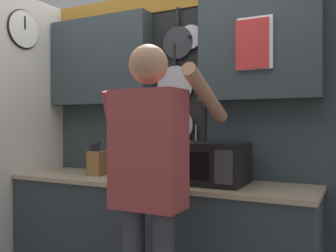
{
  "coord_description": "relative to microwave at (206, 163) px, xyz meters",
  "views": [
    {
      "loc": [
        1.3,
        -2.33,
        1.29
      ],
      "look_at": [
        0.02,
        0.18,
        1.27
      ],
      "focal_mm": 40.0,
      "sensor_mm": 36.0,
      "label": 1
    }
  ],
  "objects": [
    {
      "name": "base_cabinet_counter",
      "position": [
        -0.4,
        -0.0,
        -0.59
      ],
      "size": [
        2.24,
        0.59,
        0.89
      ],
      "color": "#2D383D",
      "rests_on": "ground_plane"
    },
    {
      "name": "back_wall_unit",
      "position": [
        -0.4,
        0.26,
        0.44
      ],
      "size": [
        2.81,
        0.23,
        2.33
      ],
      "color": "#2D383D",
      "rests_on": "ground_plane"
    },
    {
      "name": "microwave",
      "position": [
        0.0,
        0.0,
        0.0
      ],
      "size": [
        0.52,
        0.38,
        0.27
      ],
      "color": "black",
      "rests_on": "base_cabinet_counter"
    },
    {
      "name": "knife_block",
      "position": [
        -0.9,
        0.0,
        -0.04
      ],
      "size": [
        0.13,
        0.16,
        0.26
      ],
      "color": "brown",
      "rests_on": "base_cabinet_counter"
    },
    {
      "name": "utensil_crock",
      "position": [
        -0.46,
        0.0,
        -0.06
      ],
      "size": [
        0.13,
        0.13,
        0.34
      ],
      "color": "white",
      "rests_on": "base_cabinet_counter"
    },
    {
      "name": "person",
      "position": [
        -0.09,
        -0.6,
        -0.01
      ],
      "size": [
        0.54,
        0.64,
        1.71
      ],
      "color": "#383842",
      "rests_on": "ground_plane"
    }
  ]
}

